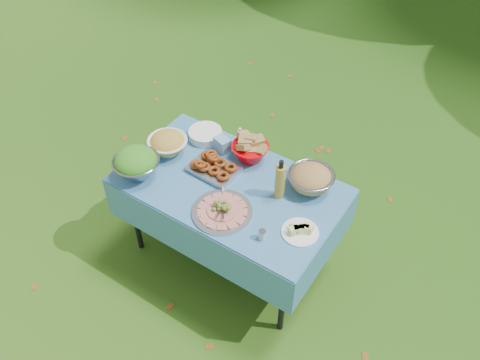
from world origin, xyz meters
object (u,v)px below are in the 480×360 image
Objects in this scene: picnic_table at (230,222)px; charcuterie_platter at (222,208)px; pasta_bowl_steel at (311,178)px; oil_bottle at (280,179)px; plate_stack at (205,134)px; bread_bowl at (250,149)px; salad_bowl at (136,163)px.

charcuterie_platter is (0.10, -0.23, 0.42)m from picnic_table.
pasta_bowl_steel is 0.78× the size of charcuterie_platter.
pasta_bowl_steel is 1.00× the size of oil_bottle.
plate_stack is 0.81× the size of pasta_bowl_steel.
charcuterie_platter is at bearing -76.07° from bread_bowl.
pasta_bowl_steel is at bearing 53.76° from oil_bottle.
plate_stack is 0.77m from oil_bottle.
bread_bowl reaches higher than plate_stack.
bread_bowl reaches higher than picnic_table.
salad_bowl reaches higher than plate_stack.
oil_bottle is at bearing 55.78° from charcuterie_platter.
oil_bottle is (0.32, 0.09, 0.53)m from picnic_table.
oil_bottle is (0.89, 0.35, 0.05)m from salad_bowl.
plate_stack is at bearing 178.76° from bread_bowl.
oil_bottle is (0.74, -0.20, 0.12)m from plate_stack.
salad_bowl is at bearing -104.97° from plate_stack.
salad_bowl reaches higher than charcuterie_platter.
bread_bowl is at bearing 150.54° from oil_bottle.
plate_stack is 0.87m from pasta_bowl_steel.
oil_bottle reaches higher than plate_stack.
bread_bowl is (0.54, 0.55, -0.02)m from salad_bowl.
plate_stack reaches higher than picnic_table.
picnic_table is 0.63m from oil_bottle.
pasta_bowl_steel is 0.23m from oil_bottle.
picnic_table is 4.71× the size of salad_bowl.
bread_bowl is at bearing 103.93° from charcuterie_platter.
picnic_table is at bearing -84.76° from bread_bowl.
charcuterie_platter reaches higher than plate_stack.
oil_bottle reaches higher than salad_bowl.
plate_stack is at bearing 75.03° from salad_bowl.
salad_bowl is 1.28× the size of plate_stack.
plate_stack is at bearing 178.14° from pasta_bowl_steel.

